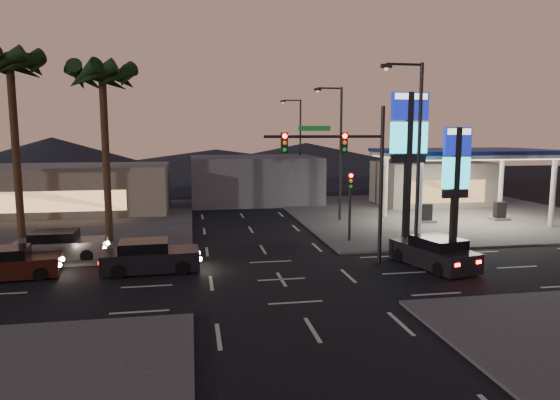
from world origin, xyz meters
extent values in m
plane|color=black|center=(0.00, 0.00, 0.00)|extent=(140.00, 140.00, 0.00)
cube|color=#47443F|center=(16.00, 16.00, 0.06)|extent=(24.00, 24.00, 0.12)
cube|color=#47443F|center=(-16.00, 16.00, 0.06)|extent=(24.00, 24.00, 0.12)
cylinder|color=silver|center=(11.00, 9.00, 2.50)|extent=(0.36, 0.36, 5.00)
cylinder|color=silver|center=(21.00, 9.00, 2.50)|extent=(0.36, 0.36, 5.00)
cylinder|color=silver|center=(11.00, 15.00, 2.50)|extent=(0.36, 0.36, 5.00)
cylinder|color=silver|center=(21.00, 15.00, 2.50)|extent=(0.36, 0.36, 5.00)
cube|color=silver|center=(16.00, 12.00, 5.20)|extent=(12.00, 8.00, 0.50)
cube|color=white|center=(16.00, 12.00, 4.90)|extent=(11.60, 7.60, 0.06)
cube|color=navy|center=(16.00, 12.00, 5.35)|extent=(12.20, 8.20, 0.25)
cube|color=black|center=(13.00, 12.00, 0.80)|extent=(0.80, 0.50, 1.40)
cube|color=black|center=(19.00, 12.00, 0.80)|extent=(0.80, 0.50, 1.40)
cube|color=#726B5B|center=(18.00, 21.00, 2.00)|extent=(10.00, 6.00, 4.00)
cube|color=black|center=(8.50, 5.50, 4.50)|extent=(0.35, 0.35, 9.00)
cube|color=#0D1891|center=(8.50, 5.50, 8.20)|extent=(2.20, 0.30, 1.60)
cube|color=white|center=(8.50, 5.50, 8.75)|extent=(1.98, 0.32, 0.35)
cube|color=#1ADEFF|center=(8.50, 5.50, 6.40)|extent=(2.20, 0.30, 1.80)
cube|color=black|center=(8.50, 5.50, 5.20)|extent=(2.09, 0.28, 0.50)
cube|color=black|center=(11.00, 4.50, 3.50)|extent=(0.35, 0.35, 7.00)
cube|color=#0D1891|center=(11.00, 4.50, 6.20)|extent=(1.60, 0.30, 1.60)
cube|color=white|center=(11.00, 4.50, 6.75)|extent=(1.44, 0.32, 0.35)
cube|color=#1ADEFF|center=(11.00, 4.50, 4.40)|extent=(1.60, 0.30, 1.80)
cube|color=black|center=(11.00, 4.50, 3.20)|extent=(1.52, 0.28, 0.50)
cylinder|color=black|center=(5.50, 2.00, 4.00)|extent=(0.20, 0.20, 8.00)
cylinder|color=black|center=(2.50, 2.00, 6.50)|extent=(6.00, 0.14, 0.14)
cube|color=#0C3F14|center=(2.00, 2.00, 6.90)|extent=(1.60, 0.05, 0.25)
cube|color=black|center=(3.50, 2.00, 6.20)|extent=(0.32, 0.25, 1.00)
sphere|color=#FF0C07|center=(3.50, 1.85, 6.53)|extent=(0.22, 0.22, 0.22)
sphere|color=orange|center=(3.50, 1.85, 6.20)|extent=(0.20, 0.20, 0.20)
sphere|color=#0CB226|center=(3.50, 1.85, 5.87)|extent=(0.20, 0.20, 0.20)
cube|color=black|center=(0.50, 2.00, 6.20)|extent=(0.32, 0.25, 1.00)
sphere|color=#FF0C07|center=(0.50, 1.85, 6.53)|extent=(0.22, 0.22, 0.22)
sphere|color=orange|center=(0.50, 1.85, 6.20)|extent=(0.20, 0.20, 0.20)
sphere|color=#0CB226|center=(0.50, 1.85, 5.87)|extent=(0.20, 0.20, 0.20)
cylinder|color=black|center=(5.50, 7.00, 2.00)|extent=(0.16, 0.16, 4.00)
cube|color=black|center=(5.50, 7.00, 3.80)|extent=(0.32, 0.25, 1.00)
sphere|color=#FF0C07|center=(5.50, 6.85, 4.13)|extent=(0.22, 0.22, 0.22)
sphere|color=orange|center=(5.50, 6.85, 3.80)|extent=(0.20, 0.20, 0.20)
sphere|color=#0CB226|center=(5.50, 6.85, 3.47)|extent=(0.20, 0.20, 0.20)
cylinder|color=black|center=(7.00, 1.00, 5.00)|extent=(0.18, 0.18, 10.00)
cylinder|color=black|center=(6.10, 1.00, 9.90)|extent=(1.80, 0.12, 0.12)
cube|color=black|center=(5.20, 1.00, 9.80)|extent=(0.50, 0.25, 0.18)
sphere|color=#FFCC8C|center=(5.20, 1.00, 9.68)|extent=(0.20, 0.20, 0.20)
cylinder|color=black|center=(7.00, 14.00, 5.00)|extent=(0.18, 0.18, 10.00)
cylinder|color=black|center=(6.10, 14.00, 9.90)|extent=(1.80, 0.12, 0.12)
cube|color=black|center=(5.20, 14.00, 9.80)|extent=(0.50, 0.25, 0.18)
sphere|color=#FFCC8C|center=(5.20, 14.00, 9.68)|extent=(0.20, 0.20, 0.20)
cylinder|color=black|center=(7.00, 28.00, 5.00)|extent=(0.18, 0.18, 10.00)
cylinder|color=black|center=(6.10, 28.00, 9.90)|extent=(1.80, 0.12, 0.12)
cube|color=black|center=(5.20, 28.00, 9.80)|extent=(0.50, 0.25, 0.18)
sphere|color=#FFCC8C|center=(5.20, 28.00, 9.68)|extent=(0.20, 0.20, 0.20)
cylinder|color=black|center=(-9.00, 9.50, 5.10)|extent=(0.44, 0.44, 10.20)
sphere|color=black|center=(-9.00, 9.50, 10.20)|extent=(0.90, 0.90, 0.90)
cone|color=black|center=(-7.70, 9.50, 9.90)|extent=(0.90, 2.74, 1.91)
cone|color=black|center=(-8.08, 10.42, 9.90)|extent=(2.57, 2.57, 1.91)
cone|color=black|center=(-9.00, 10.80, 9.90)|extent=(2.74, 0.90, 1.91)
cone|color=black|center=(-9.92, 10.42, 9.90)|extent=(2.57, 2.57, 1.91)
cone|color=black|center=(-10.30, 9.50, 9.90)|extent=(0.90, 2.74, 1.91)
cone|color=black|center=(-9.92, 8.58, 9.90)|extent=(2.57, 2.57, 1.91)
cone|color=black|center=(-9.00, 8.20, 9.90)|extent=(2.74, 0.90, 1.91)
cone|color=black|center=(-8.08, 8.58, 9.90)|extent=(2.57, 2.57, 1.91)
cylinder|color=black|center=(-14.00, 9.50, 5.40)|extent=(0.44, 0.44, 10.80)
sphere|color=black|center=(-14.00, 9.50, 10.80)|extent=(0.90, 0.90, 0.90)
cone|color=black|center=(-12.70, 9.50, 10.50)|extent=(0.90, 2.74, 1.91)
cone|color=black|center=(-13.08, 10.42, 10.50)|extent=(2.57, 2.57, 1.91)
cone|color=black|center=(-14.00, 10.80, 10.50)|extent=(2.74, 0.90, 1.91)
cone|color=black|center=(-14.00, 8.20, 10.50)|extent=(2.74, 0.90, 1.91)
cone|color=black|center=(-13.08, 8.58, 10.50)|extent=(2.57, 2.57, 1.91)
cube|color=#726B5B|center=(-14.00, 22.00, 2.00)|extent=(16.00, 8.00, 4.00)
cube|color=#4C4C51|center=(2.00, 26.00, 2.20)|extent=(12.00, 9.00, 4.40)
cone|color=black|center=(-25.00, 60.00, 3.00)|extent=(40.00, 40.00, 6.00)
cone|color=black|center=(15.00, 60.00, 2.50)|extent=(50.00, 50.00, 5.00)
cone|color=black|center=(0.00, 60.00, 2.00)|extent=(60.00, 60.00, 4.00)
cube|color=black|center=(-5.99, 2.43, 0.57)|extent=(4.66, 2.12, 0.94)
cube|color=black|center=(-6.30, 2.41, 1.20)|extent=(2.36, 1.87, 0.68)
cylinder|color=black|center=(-4.57, 3.37, 0.33)|extent=(0.68, 0.28, 0.67)
cylinder|color=black|center=(-4.49, 1.61, 0.33)|extent=(0.68, 0.28, 0.67)
cylinder|color=black|center=(-7.48, 3.25, 0.33)|extent=(0.68, 0.28, 0.67)
cylinder|color=black|center=(-7.41, 1.48, 0.33)|extent=(0.68, 0.28, 0.67)
sphere|color=#FFF2BF|center=(-3.73, 3.15, 0.65)|extent=(0.23, 0.23, 0.23)
sphere|color=#FFF2BF|center=(-3.67, 1.90, 0.65)|extent=(0.23, 0.23, 0.23)
cube|color=#FF140A|center=(-8.30, 2.95, 0.73)|extent=(0.09, 0.26, 0.15)
cube|color=#FF140A|center=(-8.25, 1.70, 0.73)|extent=(0.09, 0.26, 0.15)
cube|color=black|center=(-12.29, 2.41, 0.54)|extent=(4.47, 2.30, 0.88)
cube|color=black|center=(-12.58, 2.37, 1.12)|extent=(2.32, 1.90, 0.63)
cylinder|color=black|center=(-11.04, 3.39, 0.31)|extent=(0.65, 0.31, 0.62)
cylinder|color=black|center=(-10.84, 1.75, 0.31)|extent=(0.65, 0.31, 0.62)
sphere|color=#FFF2BF|center=(-10.23, 3.24, 0.60)|extent=(0.21, 0.21, 0.21)
sphere|color=#FFF2BF|center=(-10.10, 2.08, 0.60)|extent=(0.21, 0.21, 0.21)
cube|color=slate|center=(-10.88, 5.72, 0.57)|extent=(4.56, 1.95, 0.93)
cube|color=black|center=(-11.19, 5.72, 1.19)|extent=(2.29, 1.77, 0.67)
cylinder|color=black|center=(-9.45, 6.61, 0.33)|extent=(0.66, 0.25, 0.66)
cylinder|color=black|center=(-9.43, 4.86, 0.33)|extent=(0.66, 0.25, 0.66)
cylinder|color=black|center=(-12.33, 6.58, 0.33)|extent=(0.66, 0.25, 0.66)
cylinder|color=black|center=(-12.32, 4.83, 0.33)|extent=(0.66, 0.25, 0.66)
sphere|color=#FFF2BF|center=(-8.62, 6.36, 0.64)|extent=(0.23, 0.23, 0.23)
sphere|color=#FFF2BF|center=(-8.61, 5.12, 0.64)|extent=(0.23, 0.23, 0.23)
cube|color=#FF140A|center=(-13.16, 6.32, 0.72)|extent=(0.08, 0.26, 0.14)
cube|color=#FF140A|center=(-13.14, 5.08, 0.72)|extent=(0.08, 0.26, 0.14)
cube|color=black|center=(7.88, 0.82, 0.59)|extent=(3.03, 5.02, 0.96)
cube|color=black|center=(7.96, 0.51, 1.22)|extent=(2.31, 2.71, 0.69)
cylinder|color=black|center=(6.65, 2.06, 0.34)|extent=(0.41, 0.72, 0.68)
cylinder|color=black|center=(8.40, 2.49, 0.34)|extent=(0.41, 0.72, 0.68)
cylinder|color=black|center=(7.36, -0.84, 0.34)|extent=(0.41, 0.72, 0.68)
cylinder|color=black|center=(9.11, -0.41, 0.34)|extent=(0.41, 0.72, 0.68)
cube|color=#FF140A|center=(7.82, -1.60, 0.75)|extent=(0.28, 0.15, 0.15)
cube|color=#FF140A|center=(9.06, -1.30, 0.75)|extent=(0.28, 0.15, 0.15)
camera|label=1|loc=(-3.94, -21.84, 6.69)|focal=32.00mm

